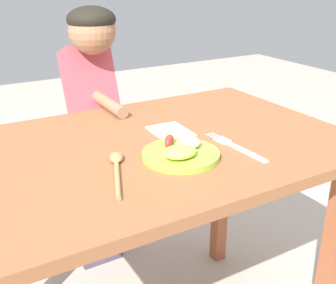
{
  "coord_description": "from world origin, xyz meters",
  "views": [
    {
      "loc": [
        -0.5,
        -0.95,
        1.2
      ],
      "look_at": [
        0.02,
        -0.06,
        0.78
      ],
      "focal_mm": 44.76,
      "sensor_mm": 36.0,
      "label": 1
    }
  ],
  "objects_px": {
    "plate": "(181,153)",
    "fork": "(235,146)",
    "person": "(93,139)",
    "spoon": "(117,166)"
  },
  "relations": [
    {
      "from": "person",
      "to": "fork",
      "type": "bearing_deg",
      "value": 103.89
    },
    {
      "from": "person",
      "to": "spoon",
      "type": "bearing_deg",
      "value": 75.32
    },
    {
      "from": "plate",
      "to": "spoon",
      "type": "xyz_separation_m",
      "value": [
        -0.17,
        0.02,
        -0.01
      ]
    },
    {
      "from": "spoon",
      "to": "person",
      "type": "height_order",
      "value": "person"
    },
    {
      "from": "plate",
      "to": "fork",
      "type": "relative_size",
      "value": 0.85
    },
    {
      "from": "person",
      "to": "plate",
      "type": "bearing_deg",
      "value": 90.19
    },
    {
      "from": "fork",
      "to": "spoon",
      "type": "height_order",
      "value": "spoon"
    },
    {
      "from": "fork",
      "to": "person",
      "type": "bearing_deg",
      "value": 11.09
    },
    {
      "from": "plate",
      "to": "fork",
      "type": "distance_m",
      "value": 0.16
    },
    {
      "from": "fork",
      "to": "spoon",
      "type": "bearing_deg",
      "value": 80.53
    }
  ]
}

